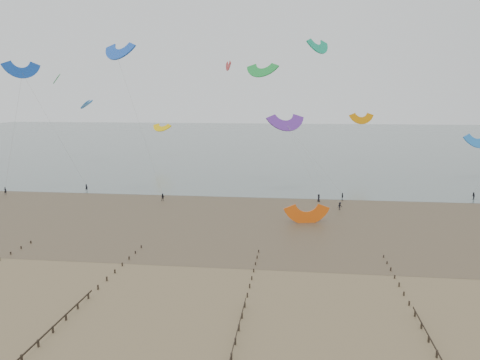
# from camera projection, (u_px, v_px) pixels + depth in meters

# --- Properties ---
(ground) EXTENTS (500.00, 500.00, 0.00)m
(ground) POSITION_uv_depth(u_px,v_px,m) (219.00, 283.00, 58.01)
(ground) COLOR brown
(ground) RESTS_ON ground
(sea_and_shore) EXTENTS (500.00, 665.00, 0.03)m
(sea_and_shore) POSITION_uv_depth(u_px,v_px,m) (227.00, 214.00, 92.11)
(sea_and_shore) COLOR #475654
(sea_and_shore) RESTS_ON ground
(kitesurfer_lead) EXTENTS (0.63, 0.41, 1.72)m
(kitesurfer_lead) POSITION_uv_depth(u_px,v_px,m) (5.00, 191.00, 110.42)
(kitesurfer_lead) COLOR black
(kitesurfer_lead) RESTS_ON ground
(kitesurfers) EXTENTS (117.60, 19.54, 1.71)m
(kitesurfers) POSITION_uv_depth(u_px,v_px,m) (369.00, 197.00, 103.54)
(kitesurfers) COLOR black
(kitesurfers) RESTS_ON ground
(grounded_kite) EXTENTS (7.94, 6.75, 3.84)m
(grounded_kite) POSITION_uv_depth(u_px,v_px,m) (307.00, 223.00, 85.48)
(grounded_kite) COLOR #EB570E
(grounded_kite) RESTS_ON ground
(kites_airborne) EXTENTS (254.25, 106.26, 36.59)m
(kites_airborne) POSITION_uv_depth(u_px,v_px,m) (236.00, 102.00, 139.04)
(kites_airborne) COLOR blue
(kites_airborne) RESTS_ON ground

